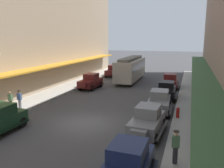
{
  "coord_description": "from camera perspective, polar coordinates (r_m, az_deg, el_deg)",
  "views": [
    {
      "loc": [
        7.05,
        -14.61,
        6.12
      ],
      "look_at": [
        0.0,
        6.0,
        1.8
      ],
      "focal_mm": 37.06,
      "sensor_mm": 36.0,
      "label": 1
    }
  ],
  "objects": [
    {
      "name": "parked_car_5",
      "position": [
        28.66,
        -5.32,
        0.76
      ],
      "size": [
        2.24,
        4.29,
        1.84
      ],
      "color": "#591919",
      "rests_on": "ground"
    },
    {
      "name": "pedestrian_0",
      "position": [
        21.1,
        -23.75,
        -3.82
      ],
      "size": [
        0.36,
        0.24,
        1.64
      ],
      "color": "#2D2D33",
      "rests_on": "sidewalk_left"
    },
    {
      "name": "sidewalk_left",
      "position": [
        21.49,
        -25.04,
        -6.21
      ],
      "size": [
        3.0,
        60.0,
        0.15
      ],
      "primitive_type": "cube",
      "color": "#B7B5AD",
      "rests_on": "ground"
    },
    {
      "name": "parked_car_7",
      "position": [
        24.28,
        13.3,
        -1.4
      ],
      "size": [
        2.21,
        4.29,
        1.84
      ],
      "color": "black",
      "rests_on": "ground"
    },
    {
      "name": "parked_car_1",
      "position": [
        29.61,
        14.18,
        0.8
      ],
      "size": [
        2.17,
        4.27,
        1.84
      ],
      "color": "#591919",
      "rests_on": "ground"
    },
    {
      "name": "parked_car_0",
      "position": [
        19.79,
        11.52,
        -4.17
      ],
      "size": [
        2.29,
        4.31,
        1.84
      ],
      "color": "slate",
      "rests_on": "ground"
    },
    {
      "name": "streetcar",
      "position": [
        33.48,
        4.63,
        3.94
      ],
      "size": [
        2.69,
        9.64,
        3.46
      ],
      "color": "#ADA899",
      "rests_on": "ground"
    },
    {
      "name": "parked_car_6",
      "position": [
        15.26,
        8.69,
        -8.74
      ],
      "size": [
        2.31,
        4.32,
        1.84
      ],
      "color": "slate",
      "rests_on": "ground"
    },
    {
      "name": "fire_hydrant",
      "position": [
        18.43,
        15.92,
        -6.77
      ],
      "size": [
        0.24,
        0.24,
        0.82
      ],
      "color": "#B21E19",
      "rests_on": "sidewalk_right"
    },
    {
      "name": "parked_car_4",
      "position": [
        10.15,
        3.62,
        -19.45
      ],
      "size": [
        2.19,
        4.28,
        1.84
      ],
      "color": "#19234C",
      "rests_on": "ground"
    },
    {
      "name": "pedestrian_2",
      "position": [
        21.11,
        -21.85,
        -3.6
      ],
      "size": [
        0.36,
        0.28,
        1.67
      ],
      "color": "slate",
      "rests_on": "sidewalk_left"
    },
    {
      "name": "ground_plane",
      "position": [
        17.33,
        -6.53,
        -9.53
      ],
      "size": [
        200.0,
        200.0,
        0.0
      ],
      "primitive_type": "plane",
      "color": "#424244"
    },
    {
      "name": "sidewalk_right",
      "position": [
        15.81,
        19.45,
        -11.93
      ],
      "size": [
        3.0,
        60.0,
        0.15
      ],
      "primitive_type": "cube",
      "color": "#B7B5AD",
      "rests_on": "ground"
    },
    {
      "name": "parked_car_2",
      "position": [
        37.71,
        0.33,
        3.32
      ],
      "size": [
        2.2,
        4.28,
        1.84
      ],
      "color": "#591919",
      "rests_on": "ground"
    },
    {
      "name": "pedestrian_1",
      "position": [
        11.85,
        15.41,
        -14.73
      ],
      "size": [
        0.36,
        0.28,
        1.67
      ],
      "color": "#2D2D33",
      "rests_on": "sidewalk_right"
    }
  ]
}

